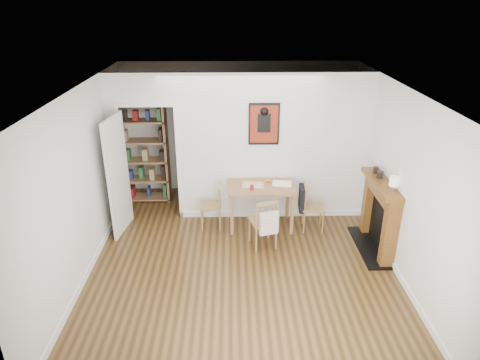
{
  "coord_description": "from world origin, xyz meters",
  "views": [
    {
      "loc": [
        -0.14,
        -5.58,
        3.77
      ],
      "look_at": [
        -0.02,
        0.6,
        1.05
      ],
      "focal_mm": 32.0,
      "sensor_mm": 36.0,
      "label": 1
    }
  ],
  "objects_px": {
    "chair_right": "(312,207)",
    "bookshelf": "(145,151)",
    "fireplace": "(380,214)",
    "notebook": "(282,184)",
    "mantel_lamp": "(394,182)",
    "ceramic_jar_b": "(376,170)",
    "chair_front": "(263,222)",
    "orange_fruit": "(268,180)",
    "chair_left": "(211,206)",
    "dining_table": "(261,190)",
    "red_glass": "(252,187)",
    "ceramic_jar_a": "(380,175)"
  },
  "relations": [
    {
      "from": "dining_table",
      "to": "red_glass",
      "type": "bearing_deg",
      "value": -136.5
    },
    {
      "from": "chair_left",
      "to": "ceramic_jar_b",
      "type": "height_order",
      "value": "ceramic_jar_b"
    },
    {
      "from": "chair_left",
      "to": "chair_front",
      "type": "height_order",
      "value": "chair_front"
    },
    {
      "from": "bookshelf",
      "to": "ceramic_jar_b",
      "type": "relative_size",
      "value": 19.18
    },
    {
      "from": "chair_front",
      "to": "notebook",
      "type": "xyz_separation_m",
      "value": [
        0.36,
        0.71,
        0.34
      ]
    },
    {
      "from": "fireplace",
      "to": "notebook",
      "type": "relative_size",
      "value": 3.85
    },
    {
      "from": "notebook",
      "to": "mantel_lamp",
      "type": "distance_m",
      "value": 1.91
    },
    {
      "from": "notebook",
      "to": "ceramic_jar_a",
      "type": "bearing_deg",
      "value": -25.47
    },
    {
      "from": "fireplace",
      "to": "red_glass",
      "type": "bearing_deg",
      "value": 163.06
    },
    {
      "from": "ceramic_jar_a",
      "to": "chair_left",
      "type": "bearing_deg",
      "value": 167.38
    },
    {
      "from": "orange_fruit",
      "to": "notebook",
      "type": "height_order",
      "value": "orange_fruit"
    },
    {
      "from": "dining_table",
      "to": "chair_front",
      "type": "relative_size",
      "value": 1.31
    },
    {
      "from": "notebook",
      "to": "red_glass",
      "type": "bearing_deg",
      "value": -157.61
    },
    {
      "from": "dining_table",
      "to": "chair_left",
      "type": "relative_size",
      "value": 1.43
    },
    {
      "from": "bookshelf",
      "to": "red_glass",
      "type": "relative_size",
      "value": 25.37
    },
    {
      "from": "fireplace",
      "to": "chair_left",
      "type": "bearing_deg",
      "value": 164.65
    },
    {
      "from": "bookshelf",
      "to": "chair_right",
      "type": "bearing_deg",
      "value": -22.12
    },
    {
      "from": "chair_right",
      "to": "ceramic_jar_b",
      "type": "distance_m",
      "value": 1.23
    },
    {
      "from": "chair_right",
      "to": "bookshelf",
      "type": "height_order",
      "value": "bookshelf"
    },
    {
      "from": "bookshelf",
      "to": "ceramic_jar_b",
      "type": "distance_m",
      "value": 4.2
    },
    {
      "from": "ceramic_jar_a",
      "to": "bookshelf",
      "type": "bearing_deg",
      "value": 156.34
    },
    {
      "from": "chair_front",
      "to": "red_glass",
      "type": "height_order",
      "value": "chair_front"
    },
    {
      "from": "bookshelf",
      "to": "ceramic_jar_b",
      "type": "xyz_separation_m",
      "value": [
        3.91,
        -1.53,
        0.2
      ]
    },
    {
      "from": "fireplace",
      "to": "notebook",
      "type": "bearing_deg",
      "value": 150.6
    },
    {
      "from": "bookshelf",
      "to": "dining_table",
      "type": "bearing_deg",
      "value": -27.16
    },
    {
      "from": "bookshelf",
      "to": "notebook",
      "type": "xyz_separation_m",
      "value": [
        2.5,
        -1.04,
        -0.24
      ]
    },
    {
      "from": "bookshelf",
      "to": "orange_fruit",
      "type": "bearing_deg",
      "value": -22.98
    },
    {
      "from": "orange_fruit",
      "to": "chair_front",
      "type": "bearing_deg",
      "value": -99.76
    },
    {
      "from": "notebook",
      "to": "mantel_lamp",
      "type": "relative_size",
      "value": 1.52
    },
    {
      "from": "fireplace",
      "to": "notebook",
      "type": "xyz_separation_m",
      "value": [
        -1.45,
        0.82,
        0.16
      ]
    },
    {
      "from": "chair_right",
      "to": "fireplace",
      "type": "xyz_separation_m",
      "value": [
        0.94,
        -0.63,
        0.19
      ]
    },
    {
      "from": "red_glass",
      "to": "orange_fruit",
      "type": "distance_m",
      "value": 0.42
    },
    {
      "from": "bookshelf",
      "to": "fireplace",
      "type": "distance_m",
      "value": 4.39
    },
    {
      "from": "dining_table",
      "to": "orange_fruit",
      "type": "height_order",
      "value": "orange_fruit"
    },
    {
      "from": "fireplace",
      "to": "ceramic_jar_b",
      "type": "bearing_deg",
      "value": 97.06
    },
    {
      "from": "chair_left",
      "to": "notebook",
      "type": "height_order",
      "value": "chair_left"
    },
    {
      "from": "chair_right",
      "to": "ceramic_jar_a",
      "type": "distance_m",
      "value": 1.3
    },
    {
      "from": "chair_right",
      "to": "ceramic_jar_b",
      "type": "bearing_deg",
      "value": -18.52
    },
    {
      "from": "mantel_lamp",
      "to": "ceramic_jar_a",
      "type": "height_order",
      "value": "mantel_lamp"
    },
    {
      "from": "chair_front",
      "to": "notebook",
      "type": "height_order",
      "value": "chair_front"
    },
    {
      "from": "red_glass",
      "to": "ceramic_jar_b",
      "type": "relative_size",
      "value": 0.76
    },
    {
      "from": "chair_front",
      "to": "red_glass",
      "type": "distance_m",
      "value": 0.64
    },
    {
      "from": "chair_left",
      "to": "chair_right",
      "type": "xyz_separation_m",
      "value": [
        1.74,
        -0.1,
        0.03
      ]
    },
    {
      "from": "red_glass",
      "to": "ceramic_jar_b",
      "type": "xyz_separation_m",
      "value": [
        1.93,
        -0.27,
        0.4
      ]
    },
    {
      "from": "chair_right",
      "to": "mantel_lamp",
      "type": "relative_size",
      "value": 3.81
    },
    {
      "from": "bookshelf",
      "to": "orange_fruit",
      "type": "relative_size",
      "value": 28.34
    },
    {
      "from": "chair_left",
      "to": "fireplace",
      "type": "bearing_deg",
      "value": -15.35
    },
    {
      "from": "dining_table",
      "to": "ceramic_jar_a",
      "type": "height_order",
      "value": "ceramic_jar_a"
    },
    {
      "from": "dining_table",
      "to": "chair_front",
      "type": "bearing_deg",
      "value": -90.38
    },
    {
      "from": "chair_left",
      "to": "orange_fruit",
      "type": "distance_m",
      "value": 1.09
    }
  ]
}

